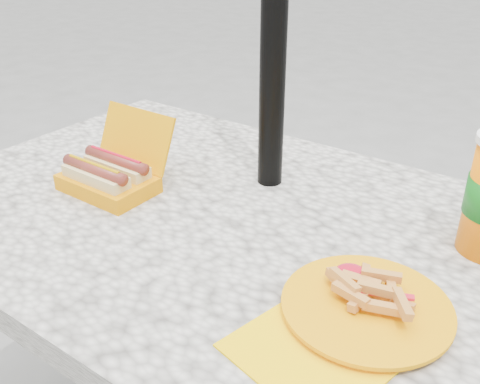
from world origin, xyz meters
The scene contains 4 objects.
picnic_table centered at (0.00, 0.00, 0.64)m, with size 1.20×0.80×0.75m.
umbrella_pole centered at (0.00, 0.16, 1.10)m, with size 0.05×0.05×2.20m, color black.
hotdog_box centered at (-0.24, -0.06, 0.78)m, with size 0.18×0.17×0.14m.
fries_plate centered at (0.33, -0.11, 0.76)m, with size 0.25×0.33×0.05m.
Camera 1 is at (0.53, -0.68, 1.25)m, focal length 40.00 mm.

